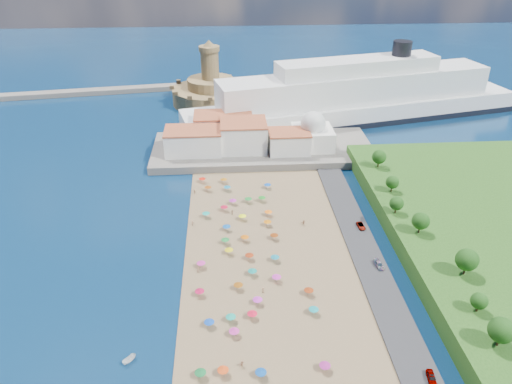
{
  "coord_description": "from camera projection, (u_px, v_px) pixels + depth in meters",
  "views": [
    {
      "loc": [
        -5.26,
        -115.14,
        85.35
      ],
      "look_at": [
        4.0,
        25.0,
        8.0
      ],
      "focal_mm": 35.0,
      "sensor_mm": 36.0,
      "label": 1
    }
  ],
  "objects": [
    {
      "name": "waterfront_buildings",
      "position": [
        231.0,
        135.0,
        202.5
      ],
      "size": [
        57.0,
        29.0,
        11.0
      ],
      "color": "silver",
      "rests_on": "terrace"
    },
    {
      "name": "terrace",
      "position": [
        263.0,
        149.0,
        205.77
      ],
      "size": [
        90.0,
        36.0,
        3.0
      ],
      "primitive_type": "cube",
      "color": "#59544C",
      "rests_on": "ground"
    },
    {
      "name": "cruise_ship",
      "position": [
        355.0,
        99.0,
        234.78
      ],
      "size": [
        165.54,
        61.15,
        35.93
      ],
      "color": "black",
      "rests_on": "ground"
    },
    {
      "name": "beach_parasols",
      "position": [
        244.0,
        274.0,
        132.67
      ],
      "size": [
        31.59,
        115.3,
        2.2
      ],
      "color": "gray",
      "rests_on": "beach"
    },
    {
      "name": "domed_building",
      "position": [
        313.0,
        133.0,
        201.57
      ],
      "size": [
        16.0,
        16.0,
        15.0
      ],
      "color": "silver",
      "rests_on": "terrace"
    },
    {
      "name": "parked_cars",
      "position": [
        385.0,
        277.0,
        133.01
      ],
      "size": [
        2.41,
        63.17,
        1.43
      ],
      "color": "gray",
      "rests_on": "promenade"
    },
    {
      "name": "fortress",
      "position": [
        211.0,
        91.0,
        258.82
      ],
      "size": [
        40.0,
        40.0,
        32.4
      ],
      "color": "olive",
      "rests_on": "ground"
    },
    {
      "name": "ground",
      "position": [
        248.0,
        259.0,
        142.11
      ],
      "size": [
        700.0,
        700.0,
        0.0
      ],
      "primitive_type": "plane",
      "color": "#071938",
      "rests_on": "ground"
    },
    {
      "name": "breakwater",
      "position": [
        30.0,
        96.0,
        268.86
      ],
      "size": [
        199.03,
        34.77,
        2.6
      ],
      "primitive_type": "cube",
      "rotation": [
        0.0,
        0.0,
        0.14
      ],
      "color": "#59544C",
      "rests_on": "ground"
    },
    {
      "name": "jetty",
      "position": [
        211.0,
        121.0,
        235.24
      ],
      "size": [
        18.0,
        70.0,
        2.4
      ],
      "primitive_type": "cube",
      "color": "#59544C",
      "rests_on": "ground"
    },
    {
      "name": "hillside_trees",
      "position": [
        437.0,
        244.0,
        131.42
      ],
      "size": [
        16.18,
        109.51,
        7.37
      ],
      "color": "#382314",
      "rests_on": "hillside"
    },
    {
      "name": "beachgoers",
      "position": [
        240.0,
        263.0,
        138.51
      ],
      "size": [
        37.67,
        96.73,
        1.88
      ],
      "color": "tan",
      "rests_on": "beach"
    }
  ]
}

